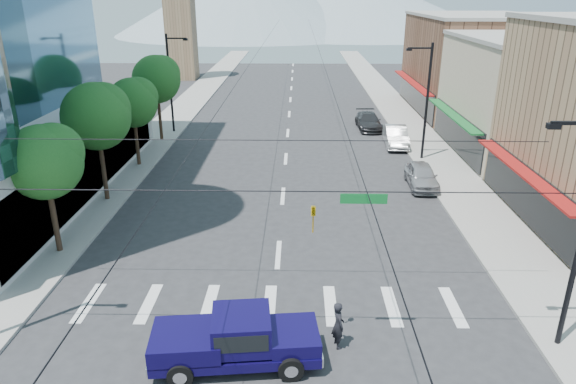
{
  "coord_description": "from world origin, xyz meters",
  "views": [
    {
      "loc": [
        0.95,
        -17.13,
        12.5
      ],
      "look_at": [
        0.47,
        7.09,
        3.0
      ],
      "focal_mm": 32.0,
      "sensor_mm": 36.0,
      "label": 1
    }
  ],
  "objects_px": {
    "parked_car_mid": "(396,136)",
    "parked_car_far": "(369,121)",
    "parked_car_near": "(421,176)",
    "pickup_truck": "(235,338)",
    "pedestrian": "(338,325)"
  },
  "relations": [
    {
      "from": "parked_car_near",
      "to": "parked_car_far",
      "type": "distance_m",
      "value": 15.88
    },
    {
      "from": "pickup_truck",
      "to": "pedestrian",
      "type": "height_order",
      "value": "pickup_truck"
    },
    {
      "from": "parked_car_far",
      "to": "pedestrian",
      "type": "bearing_deg",
      "value": -101.09
    },
    {
      "from": "pickup_truck",
      "to": "parked_car_near",
      "type": "height_order",
      "value": "pickup_truck"
    },
    {
      "from": "parked_car_mid",
      "to": "parked_car_far",
      "type": "bearing_deg",
      "value": 108.25
    },
    {
      "from": "parked_car_near",
      "to": "pickup_truck",
      "type": "bearing_deg",
      "value": -118.84
    },
    {
      "from": "pedestrian",
      "to": "parked_car_far",
      "type": "bearing_deg",
      "value": -24.76
    },
    {
      "from": "parked_car_mid",
      "to": "parked_car_far",
      "type": "relative_size",
      "value": 0.98
    },
    {
      "from": "parked_car_near",
      "to": "parked_car_far",
      "type": "height_order",
      "value": "parked_car_near"
    },
    {
      "from": "pickup_truck",
      "to": "parked_car_mid",
      "type": "xyz_separation_m",
      "value": [
        10.62,
        28.1,
        -0.21
      ]
    },
    {
      "from": "parked_car_mid",
      "to": "parked_car_far",
      "type": "height_order",
      "value": "parked_car_mid"
    },
    {
      "from": "pedestrian",
      "to": "pickup_truck",
      "type": "bearing_deg",
      "value": 89.8
    },
    {
      "from": "parked_car_near",
      "to": "parked_car_mid",
      "type": "xyz_separation_m",
      "value": [
        0.0,
        9.97,
        0.06
      ]
    },
    {
      "from": "pedestrian",
      "to": "parked_car_far",
      "type": "xyz_separation_m",
      "value": [
        5.3,
        32.91,
        -0.18
      ]
    },
    {
      "from": "parked_car_near",
      "to": "pedestrian",
      "type": "bearing_deg",
      "value": -110.45
    }
  ]
}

